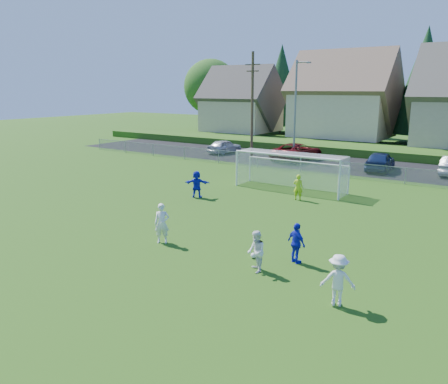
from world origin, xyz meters
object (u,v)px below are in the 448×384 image
at_px(player_white_c, 338,280).
at_px(car_c, 297,152).
at_px(soccer_ball, 253,255).
at_px(player_white_b, 256,252).
at_px(goalkeeper, 298,187).
at_px(soccer_goal, 292,165).
at_px(car_a, 224,146).
at_px(player_white_a, 162,223).
at_px(player_blue_b, 197,184).
at_px(player_blue_a, 296,243).
at_px(car_e, 380,161).

distance_m(player_white_c, car_c, 28.26).
height_order(soccer_ball, player_white_b, player_white_b).
bearing_deg(player_white_b, goalkeeper, 154.82).
distance_m(player_white_c, soccer_goal, 16.12).
relative_size(player_white_c, car_a, 0.40).
xyz_separation_m(player_white_b, goalkeeper, (-3.20, 10.68, 0.01)).
distance_m(player_white_b, goalkeeper, 11.15).
xyz_separation_m(player_white_a, player_white_b, (4.95, -0.40, -0.10)).
distance_m(player_blue_b, goalkeeper, 6.21).
xyz_separation_m(soccer_ball, soccer_goal, (-4.06, 11.98, 1.52)).
relative_size(soccer_ball, car_a, 0.05).
bearing_deg(car_a, player_white_b, 132.40).
bearing_deg(player_white_c, player_blue_a, -64.40).
relative_size(player_blue_a, soccer_goal, 0.22).
distance_m(soccer_ball, player_blue_b, 10.44).
height_order(player_blue_a, car_a, player_blue_a).
distance_m(player_blue_b, soccer_goal, 6.61).
distance_m(player_blue_a, car_c, 25.01).
xyz_separation_m(player_white_b, car_c, (-9.55, 24.32, 0.04)).
distance_m(player_white_b, car_a, 30.27).
distance_m(soccer_ball, car_e, 22.29).
relative_size(player_white_a, player_white_b, 1.13).
height_order(player_white_a, player_white_b, player_white_a).
distance_m(player_blue_a, car_a, 29.55).
distance_m(player_white_c, goalkeeper, 13.24).
distance_m(player_white_a, car_a, 27.29).
relative_size(player_white_c, goalkeeper, 1.06).
xyz_separation_m(player_white_b, player_blue_b, (-8.70, 7.80, 0.05)).
xyz_separation_m(player_white_b, car_a, (-17.84, 24.46, -0.07)).
distance_m(goalkeeper, car_c, 15.05).
relative_size(player_white_c, soccer_goal, 0.22).
relative_size(soccer_ball, player_blue_a, 0.14).
xyz_separation_m(soccer_ball, goalkeeper, (-2.47, 9.60, 0.68)).
bearing_deg(car_c, player_blue_a, 122.11).
relative_size(car_c, car_e, 1.26).
bearing_deg(car_a, player_white_a, 124.47).
bearing_deg(player_white_a, car_a, 84.57).
distance_m(player_white_a, player_white_b, 4.97).
bearing_deg(player_white_a, goalkeeper, 46.72).
bearing_deg(soccer_goal, player_white_b, -69.84).
bearing_deg(player_white_a, car_e, 48.29).
bearing_deg(player_white_c, goalkeeper, -80.81).
bearing_deg(player_blue_b, soccer_ball, 112.11).
height_order(soccer_ball, player_white_c, player_white_c).
relative_size(player_white_a, car_a, 0.42).
distance_m(player_white_c, player_blue_a, 3.47).
bearing_deg(player_white_c, car_e, -98.77).
relative_size(player_white_c, player_blue_b, 1.00).
bearing_deg(goalkeeper, player_blue_a, 102.11).
relative_size(player_blue_b, car_a, 0.40).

